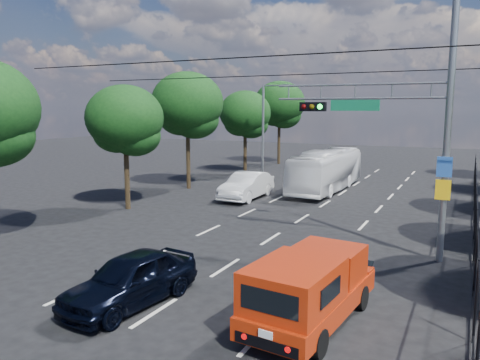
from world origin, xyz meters
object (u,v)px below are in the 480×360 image
Objects in this scene: signal_mast at (411,113)px; white_bus at (326,170)px; navy_hatchback at (131,279)px; white_van at (247,186)px; red_pickup at (310,287)px.

signal_mast reaches higher than white_bus.
navy_hatchback is at bearing -87.96° from white_bus.
navy_hatchback is 0.89× the size of white_van.
white_bus is at bearing 97.60° from navy_hatchback.
navy_hatchback is 0.44× the size of white_bus.
white_bus reaches higher than navy_hatchback.
signal_mast is 14.57m from white_bus.
white_bus is 2.00× the size of white_van.
white_van reaches higher than navy_hatchback.
red_pickup is 1.20× the size of navy_hatchback.
white_bus is (-0.29, 20.24, 0.61)m from navy_hatchback.
navy_hatchback is 15.72m from white_van.
white_bus is 6.08m from white_van.
red_pickup reaches higher than navy_hatchback.
white_van is at bearing -123.69° from white_bus.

